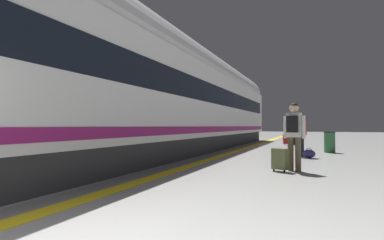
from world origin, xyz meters
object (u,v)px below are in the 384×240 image
object	(u,v)px
passenger_near	(294,130)
suitcase_near	(280,159)
duffel_bag_mid	(309,154)
suitcase_far	(286,139)
passenger_far	(292,128)
high_speed_train	(163,91)
waste_bin	(330,142)
passenger_mid	(300,130)

from	to	relation	value
passenger_near	suitcase_near	bearing A→B (deg)	-147.21
duffel_bag_mid	suitcase_near	bearing A→B (deg)	-99.51
suitcase_far	passenger_far	bearing A→B (deg)	22.96
high_speed_train	passenger_near	bearing A→B (deg)	-22.23
passenger_far	suitcase_far	size ratio (longest dim) A/B	2.83
high_speed_train	passenger_near	size ratio (longest dim) A/B	16.57
suitcase_far	waste_bin	bearing A→B (deg)	-64.65
high_speed_train	suitcase_far	bearing A→B (deg)	65.91
suitcase_far	high_speed_train	bearing A→B (deg)	-114.09
duffel_bag_mid	waste_bin	distance (m)	2.71
high_speed_train	passenger_mid	size ratio (longest dim) A/B	17.11
passenger_near	suitcase_far	bearing A→B (deg)	96.09
passenger_mid	waste_bin	size ratio (longest dim) A/B	1.84
passenger_far	suitcase_far	world-z (taller)	passenger_far
high_speed_train	duffel_bag_mid	bearing A→B (deg)	14.25
high_speed_train	waste_bin	bearing A→B (deg)	33.19
passenger_mid	high_speed_train	bearing A→B (deg)	-161.94
high_speed_train	duffel_bag_mid	distance (m)	5.84
high_speed_train	passenger_far	bearing A→B (deg)	64.49
passenger_far	high_speed_train	bearing A→B (deg)	-115.51
high_speed_train	passenger_near	world-z (taller)	high_speed_train
suitcase_far	passenger_near	bearing A→B (deg)	-83.91
high_speed_train	duffel_bag_mid	size ratio (longest dim) A/B	65.14
duffel_bag_mid	suitcase_far	bearing A→B (deg)	101.02
passenger_mid	passenger_far	distance (m)	7.07
passenger_mid	passenger_far	bearing A→B (deg)	96.18
passenger_near	passenger_far	distance (m)	10.66
passenger_near	suitcase_far	size ratio (longest dim) A/B	2.84
passenger_near	passenger_mid	xyz separation A→B (m)	(-0.04, 3.60, -0.03)
suitcase_near	passenger_far	xyz separation A→B (m)	(-0.48, 10.83, 0.68)
waste_bin	suitcase_far	bearing A→B (deg)	115.35
passenger_far	waste_bin	world-z (taller)	passenger_far
passenger_near	suitcase_near	xyz separation A→B (m)	(-0.31, -0.20, -0.71)
passenger_mid	waste_bin	world-z (taller)	passenger_mid
passenger_near	waste_bin	xyz separation A→B (m)	(1.05, 5.91, -0.57)
passenger_far	waste_bin	size ratio (longest dim) A/B	1.89
high_speed_train	duffel_bag_mid	world-z (taller)	high_speed_train
passenger_mid	passenger_far	world-z (taller)	passenger_far
duffel_bag_mid	waste_bin	xyz separation A→B (m)	(0.78, 2.58, 0.30)
waste_bin	passenger_near	bearing A→B (deg)	-100.09
passenger_mid	waste_bin	distance (m)	2.61
high_speed_train	suitcase_far	size ratio (longest dim) A/B	47.06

